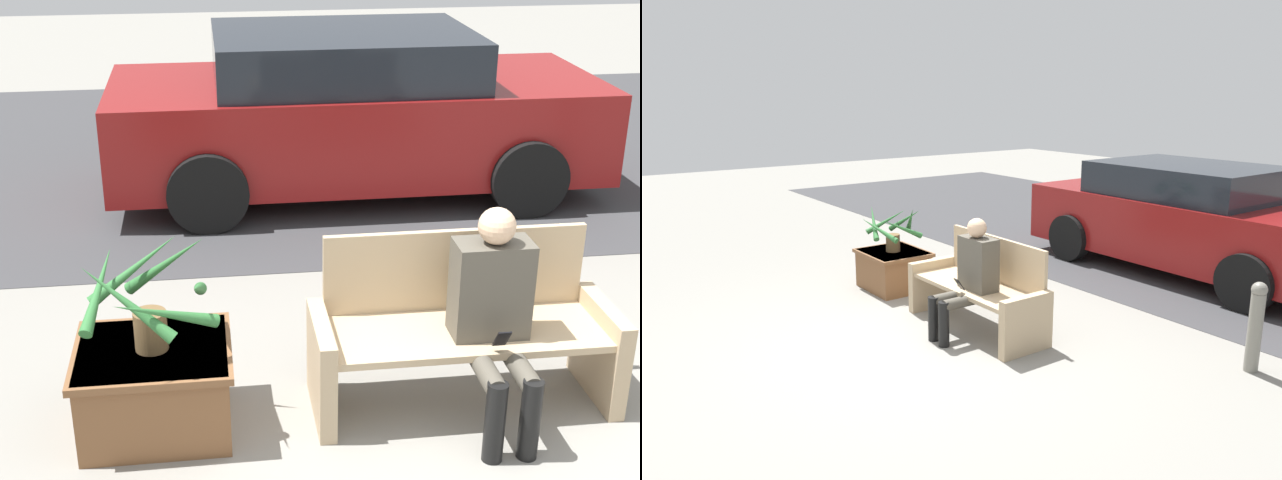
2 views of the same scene
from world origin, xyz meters
TOP-DOWN VIEW (x-y plane):
  - ground_plane at (0.00, 0.00)m, footprint 30.00×30.00m
  - road_surface at (0.00, 5.57)m, footprint 20.00×6.00m
  - bench at (0.01, 0.83)m, footprint 1.64×0.59m
  - person_seated at (0.12, 0.62)m, footprint 0.40×0.64m
  - planter_box at (-1.64, 0.76)m, footprint 0.81×0.70m
  - potted_plant at (-1.64, 0.76)m, footprint 0.69×0.71m
  - parked_car at (-0.01, 4.35)m, footprint 4.29×1.98m
  - bollard_post at (2.21, 2.10)m, footprint 0.13×0.13m

SIDE VIEW (x-z plane):
  - ground_plane at x=0.00m, z-range 0.00..0.00m
  - road_surface at x=0.00m, z-range 0.00..0.01m
  - planter_box at x=-1.64m, z-range 0.02..0.49m
  - bench at x=0.01m, z-range -0.05..0.88m
  - bollard_post at x=2.21m, z-range 0.02..0.82m
  - person_seated at x=0.12m, z-range 0.05..1.23m
  - parked_car at x=-0.01m, z-range 0.00..1.44m
  - potted_plant at x=-1.64m, z-range 0.46..1.04m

